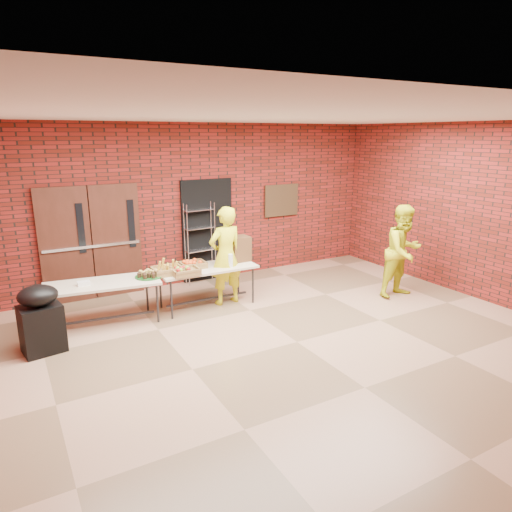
{
  "coord_description": "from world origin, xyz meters",
  "views": [
    {
      "loc": [
        -3.57,
        -5.08,
        2.97
      ],
      "look_at": [
        0.09,
        1.4,
        0.98
      ],
      "focal_mm": 32.0,
      "sensor_mm": 36.0,
      "label": 1
    }
  ],
  "objects_px": {
    "coffee_dispenser": "(239,249)",
    "volunteer_woman": "(226,256)",
    "volunteer_man": "(403,251)",
    "table_right": "(207,270)",
    "table_left": "(102,286)",
    "wire_rack": "(200,243)",
    "covered_grill": "(41,319)"
  },
  "relations": [
    {
      "from": "coffee_dispenser",
      "to": "volunteer_woman",
      "type": "distance_m",
      "value": 0.4
    },
    {
      "from": "volunteer_woman",
      "to": "volunteer_man",
      "type": "height_order",
      "value": "volunteer_woman"
    },
    {
      "from": "table_right",
      "to": "volunteer_man",
      "type": "height_order",
      "value": "volunteer_man"
    },
    {
      "from": "table_left",
      "to": "table_right",
      "type": "relative_size",
      "value": 1.06
    },
    {
      "from": "table_left",
      "to": "volunteer_woman",
      "type": "height_order",
      "value": "volunteer_woman"
    },
    {
      "from": "wire_rack",
      "to": "coffee_dispenser",
      "type": "distance_m",
      "value": 1.22
    },
    {
      "from": "table_left",
      "to": "table_right",
      "type": "height_order",
      "value": "table_left"
    },
    {
      "from": "wire_rack",
      "to": "covered_grill",
      "type": "xyz_separation_m",
      "value": [
        -3.15,
        -1.8,
        -0.34
      ]
    },
    {
      "from": "wire_rack",
      "to": "coffee_dispenser",
      "type": "xyz_separation_m",
      "value": [
        0.29,
        -1.18,
        0.11
      ]
    },
    {
      "from": "covered_grill",
      "to": "volunteer_woman",
      "type": "xyz_separation_m",
      "value": [
        3.08,
        0.46,
        0.4
      ]
    },
    {
      "from": "volunteer_woman",
      "to": "table_left",
      "type": "bearing_deg",
      "value": -6.98
    },
    {
      "from": "table_right",
      "to": "wire_rack",
      "type": "bearing_deg",
      "value": 72.82
    },
    {
      "from": "covered_grill",
      "to": "table_right",
      "type": "bearing_deg",
      "value": 1.59
    },
    {
      "from": "volunteer_woman",
      "to": "volunteer_man",
      "type": "bearing_deg",
      "value": 151.72
    },
    {
      "from": "volunteer_woman",
      "to": "wire_rack",
      "type": "bearing_deg",
      "value": -98.77
    },
    {
      "from": "coffee_dispenser",
      "to": "covered_grill",
      "type": "bearing_deg",
      "value": -169.75
    },
    {
      "from": "covered_grill",
      "to": "coffee_dispenser",
      "type": "bearing_deg",
      "value": 1.08
    },
    {
      "from": "wire_rack",
      "to": "table_right",
      "type": "distance_m",
      "value": 1.36
    },
    {
      "from": "table_right",
      "to": "covered_grill",
      "type": "height_order",
      "value": "covered_grill"
    },
    {
      "from": "table_left",
      "to": "volunteer_man",
      "type": "xyz_separation_m",
      "value": [
        5.18,
        -1.31,
        0.21
      ]
    },
    {
      "from": "volunteer_woman",
      "to": "table_right",
      "type": "bearing_deg",
      "value": -15.54
    },
    {
      "from": "table_right",
      "to": "volunteer_man",
      "type": "distance_m",
      "value": 3.65
    },
    {
      "from": "table_left",
      "to": "volunteer_man",
      "type": "relative_size",
      "value": 1.06
    },
    {
      "from": "wire_rack",
      "to": "volunteer_woman",
      "type": "bearing_deg",
      "value": -98.99
    },
    {
      "from": "coffee_dispenser",
      "to": "volunteer_man",
      "type": "distance_m",
      "value": 3.05
    },
    {
      "from": "table_left",
      "to": "covered_grill",
      "type": "height_order",
      "value": "covered_grill"
    },
    {
      "from": "table_left",
      "to": "coffee_dispenser",
      "type": "xyz_separation_m",
      "value": [
        2.49,
        0.12,
        0.28
      ]
    },
    {
      "from": "table_left",
      "to": "table_right",
      "type": "bearing_deg",
      "value": 7.69
    },
    {
      "from": "wire_rack",
      "to": "volunteer_woman",
      "type": "xyz_separation_m",
      "value": [
        -0.07,
        -1.34,
        0.06
      ]
    },
    {
      "from": "table_left",
      "to": "coffee_dispenser",
      "type": "distance_m",
      "value": 2.51
    },
    {
      "from": "coffee_dispenser",
      "to": "covered_grill",
      "type": "height_order",
      "value": "coffee_dispenser"
    },
    {
      "from": "wire_rack",
      "to": "covered_grill",
      "type": "height_order",
      "value": "wire_rack"
    }
  ]
}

